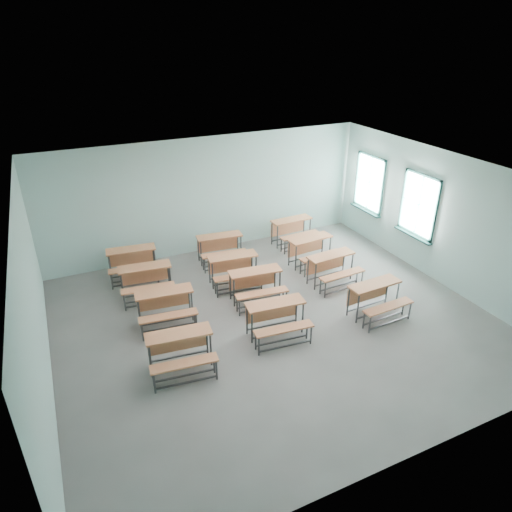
# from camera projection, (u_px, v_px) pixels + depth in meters

# --- Properties ---
(room) EXTENTS (9.04, 8.04, 3.24)m
(room) POSITION_uv_depth(u_px,v_px,m) (279.00, 253.00, 9.27)
(room) COLOR gray
(room) RESTS_ON ground
(desk_unit_r0c0) EXTENTS (1.29, 0.94, 0.75)m
(desk_unit_r0c0) POSITION_uv_depth(u_px,v_px,m) (180.00, 347.00, 8.29)
(desk_unit_r0c0) COLOR #BE6D44
(desk_unit_r0c0) RESTS_ON ground
(desk_unit_r0c1) EXTENTS (1.28, 0.93, 0.75)m
(desk_unit_r0c1) POSITION_uv_depth(u_px,v_px,m) (277.00, 315.00, 9.21)
(desk_unit_r0c1) COLOR #BE6D44
(desk_unit_r0c1) RESTS_ON ground
(desk_unit_r0c2) EXTENTS (1.24, 0.86, 0.75)m
(desk_unit_r0c2) POSITION_uv_depth(u_px,v_px,m) (377.00, 295.00, 9.90)
(desk_unit_r0c2) COLOR #BE6D44
(desk_unit_r0c2) RESTS_ON ground
(desk_unit_r1c0) EXTENTS (1.29, 0.94, 0.75)m
(desk_unit_r1c0) POSITION_uv_depth(u_px,v_px,m) (165.00, 304.00, 9.60)
(desk_unit_r1c0) COLOR #BE6D44
(desk_unit_r1c0) RESTS_ON ground
(desk_unit_r1c1) EXTENTS (1.29, 0.94, 0.75)m
(desk_unit_r1c1) POSITION_uv_depth(u_px,v_px,m) (257.00, 282.00, 10.41)
(desk_unit_r1c1) COLOR #BE6D44
(desk_unit_r1c1) RESTS_ON ground
(desk_unit_r1c2) EXTENTS (1.25, 0.88, 0.75)m
(desk_unit_r1c2) POSITION_uv_depth(u_px,v_px,m) (333.00, 265.00, 11.14)
(desk_unit_r1c2) COLOR #BE6D44
(desk_unit_r1c2) RESTS_ON ground
(desk_unit_r2c0) EXTENTS (1.29, 0.94, 0.75)m
(desk_unit_r2c0) POSITION_uv_depth(u_px,v_px,m) (146.00, 278.00, 10.60)
(desk_unit_r2c0) COLOR #BE6D44
(desk_unit_r2c0) RESTS_ON ground
(desk_unit_r2c1) EXTENTS (1.28, 0.93, 0.75)m
(desk_unit_r2c1) POSITION_uv_depth(u_px,v_px,m) (234.00, 266.00, 11.10)
(desk_unit_r2c1) COLOR #BE6D44
(desk_unit_r2c1) RESTS_ON ground
(desk_unit_r2c2) EXTENTS (1.27, 0.91, 0.75)m
(desk_unit_r2c2) POSITION_uv_depth(u_px,v_px,m) (312.00, 248.00, 12.03)
(desk_unit_r2c2) COLOR #BE6D44
(desk_unit_r2c2) RESTS_ON ground
(desk_unit_r3c0) EXTENTS (1.29, 0.95, 0.75)m
(desk_unit_r3c0) POSITION_uv_depth(u_px,v_px,m) (132.00, 259.00, 11.43)
(desk_unit_r3c0) COLOR #BE6D44
(desk_unit_r3c0) RESTS_ON ground
(desk_unit_r3c1) EXTENTS (1.29, 0.93, 0.75)m
(desk_unit_r3c1) POSITION_uv_depth(u_px,v_px,m) (221.00, 245.00, 12.16)
(desk_unit_r3c1) COLOR #BE6D44
(desk_unit_r3c1) RESTS_ON ground
(desk_unit_r3c2) EXTENTS (1.24, 0.86, 0.75)m
(desk_unit_r3c2) POSITION_uv_depth(u_px,v_px,m) (293.00, 228.00, 13.19)
(desk_unit_r3c2) COLOR #BE6D44
(desk_unit_r3c2) RESTS_ON ground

